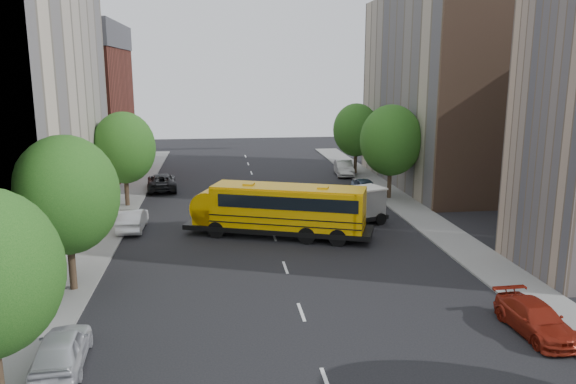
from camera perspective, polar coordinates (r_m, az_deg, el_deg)
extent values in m
plane|color=black|center=(33.80, -0.69, -6.54)|extent=(120.00, 120.00, 0.00)
cube|color=slate|center=(39.13, -18.61, -4.46)|extent=(3.00, 80.00, 0.12)
cube|color=slate|center=(41.23, 14.58, -3.37)|extent=(3.00, 80.00, 0.12)
cube|color=silver|center=(43.33, -2.22, -2.29)|extent=(0.15, 64.00, 0.01)
cube|color=maroon|center=(61.63, -20.92, 7.40)|extent=(10.00, 15.00, 13.00)
cube|color=tan|center=(56.16, 15.63, 9.91)|extent=(10.00, 22.00, 18.00)
cube|color=brown|center=(46.21, 20.94, 9.13)|extent=(10.10, 0.30, 18.00)
cylinder|color=yellow|center=(67.96, 21.49, 17.05)|extent=(1.00, 1.00, 35.00)
cylinder|color=#38281C|center=(30.25, -21.09, -6.81)|extent=(0.36, 0.36, 2.88)
ellipsoid|color=#134914|center=(29.34, -21.62, -0.29)|extent=(5.12, 5.12, 5.89)
cylinder|color=#38281C|center=(47.32, -16.07, 0.22)|extent=(0.36, 0.36, 2.81)
ellipsoid|color=#134914|center=(46.75, -16.32, 4.34)|extent=(4.99, 4.99, 5.74)
cylinder|color=#38281C|center=(48.98, 10.26, 1.00)|extent=(0.36, 0.36, 2.95)
ellipsoid|color=#134914|center=(48.42, 10.42, 5.19)|extent=(5.25, 5.25, 6.04)
cylinder|color=#38281C|center=(60.37, 6.86, 3.12)|extent=(0.36, 0.36, 2.74)
ellipsoid|color=#134914|center=(59.93, 6.94, 6.28)|extent=(4.86, 4.86, 5.59)
cube|color=black|center=(37.56, -1.02, -3.62)|extent=(12.70, 6.99, 0.33)
cube|color=#F1AC04|center=(37.01, 0.14, -1.53)|extent=(10.38, 6.09, 2.57)
cube|color=#F1AC04|center=(38.90, -8.39, -2.17)|extent=(2.77, 3.10, 1.12)
cube|color=black|center=(38.18, -6.81, -0.33)|extent=(1.41, 2.60, 1.34)
cube|color=#F1AC04|center=(36.72, 0.14, 0.45)|extent=(10.31, 5.88, 0.16)
cube|color=black|center=(36.83, 0.48, -0.71)|extent=(9.57, 5.84, 0.84)
cube|color=black|center=(37.23, 0.14, -2.87)|extent=(10.41, 6.15, 0.07)
cube|color=black|center=(37.12, 0.14, -2.20)|extent=(10.41, 6.15, 0.07)
cube|color=#F1AC04|center=(36.26, 7.99, -1.95)|extent=(1.12, 2.67, 2.57)
cube|color=#F1AC04|center=(37.46, -4.35, 0.82)|extent=(0.86, 0.86, 0.11)
cube|color=#F1AC04|center=(36.23, 4.10, 0.43)|extent=(0.86, 0.86, 0.11)
cylinder|color=#F1AC04|center=(38.76, -8.41, -1.37)|extent=(3.08, 3.22, 2.34)
cylinder|color=red|center=(36.90, -6.99, -2.29)|extent=(0.54, 0.23, 0.56)
cylinder|color=black|center=(37.56, -8.01, -3.82)|extent=(1.16, 0.70, 1.12)
cylinder|color=black|center=(40.08, -6.59, -2.75)|extent=(1.16, 0.70, 1.12)
cylinder|color=black|center=(35.76, 2.27, -4.54)|extent=(1.16, 0.70, 1.12)
cylinder|color=black|center=(38.40, 3.04, -3.36)|extent=(1.16, 0.70, 1.12)
cylinder|color=black|center=(35.44, 5.82, -4.75)|extent=(1.16, 0.70, 1.12)
cylinder|color=black|center=(38.10, 6.35, -3.55)|extent=(1.16, 0.70, 1.12)
cube|color=black|center=(40.23, 5.82, -2.74)|extent=(6.52, 4.17, 0.31)
cube|color=silver|center=(40.25, 6.46, -1.16)|extent=(5.14, 3.55, 1.86)
cube|color=silver|center=(38.83, 3.07, -2.06)|extent=(2.06, 2.35, 1.24)
cube|color=silver|center=(40.03, 6.49, 0.21)|extent=(5.37, 3.72, 0.12)
cylinder|color=black|center=(38.21, 3.87, -3.64)|extent=(0.90, 0.56, 0.87)
cylinder|color=black|center=(39.90, 2.28, -2.93)|extent=(0.90, 0.56, 0.87)
cylinder|color=black|center=(39.55, 6.90, -3.15)|extent=(0.90, 0.56, 0.87)
cylinder|color=black|center=(41.18, 5.24, -2.49)|extent=(0.90, 0.56, 0.87)
cylinder|color=black|center=(40.87, 9.50, -2.73)|extent=(0.90, 0.56, 0.87)
cylinder|color=black|center=(42.46, 7.79, -2.10)|extent=(0.90, 0.56, 0.87)
imported|color=silver|center=(23.27, -22.00, -14.56)|extent=(2.04, 4.49, 1.49)
imported|color=silver|center=(40.47, -15.51, -2.70)|extent=(1.65, 4.57, 1.50)
imported|color=black|center=(53.22, -12.71, 1.01)|extent=(3.12, 5.79, 1.54)
imported|color=maroon|center=(26.38, 23.84, -11.70)|extent=(1.99, 4.58, 1.31)
imported|color=#34455B|center=(49.94, 7.84, 0.45)|extent=(1.87, 4.46, 1.51)
imported|color=#A6A7A1|center=(59.45, 5.70, 2.44)|extent=(2.13, 4.94, 1.58)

